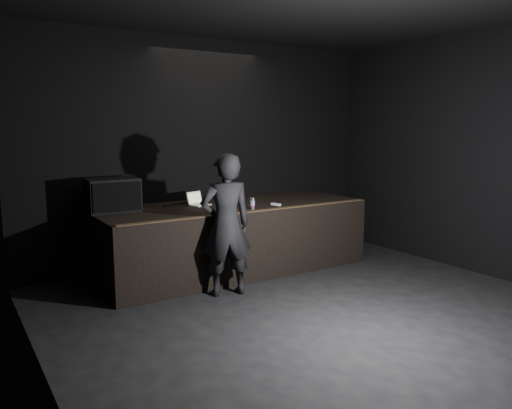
{
  "coord_description": "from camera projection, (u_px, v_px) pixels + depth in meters",
  "views": [
    {
      "loc": [
        -3.62,
        -3.67,
        2.16
      ],
      "look_at": [
        0.17,
        2.3,
        1.04
      ],
      "focal_mm": 35.0,
      "sensor_mm": 36.0,
      "label": 1
    }
  ],
  "objects": [
    {
      "name": "wii_remote",
      "position": [
        276.0,
        204.0,
        7.33
      ],
      "size": [
        0.08,
        0.17,
        0.03
      ],
      "primitive_type": "cube",
      "rotation": [
        0.0,
        0.0,
        0.25
      ],
      "color": "white",
      "rests_on": "stage_riser"
    },
    {
      "name": "stage_riser",
      "position": [
        231.0,
        237.0,
        7.51
      ],
      "size": [
        4.0,
        1.5,
        1.0
      ],
      "primitive_type": "cube",
      "color": "black",
      "rests_on": "ground"
    },
    {
      "name": "beer_can",
      "position": [
        252.0,
        204.0,
        6.98
      ],
      "size": [
        0.07,
        0.07,
        0.16
      ],
      "color": "silver",
      "rests_on": "stage_riser"
    },
    {
      "name": "riser_lip",
      "position": [
        257.0,
        211.0,
        6.84
      ],
      "size": [
        3.92,
        0.1,
        0.01
      ],
      "primitive_type": "cube",
      "color": "brown",
      "rests_on": "stage_riser"
    },
    {
      "name": "laptop",
      "position": [
        198.0,
        202.0,
        7.35
      ],
      "size": [
        0.35,
        0.33,
        0.2
      ],
      "rotation": [
        0.0,
        0.0,
        0.33
      ],
      "color": "silver",
      "rests_on": "stage_riser"
    },
    {
      "name": "ground",
      "position": [
        358.0,
        331.0,
        5.31
      ],
      "size": [
        7.0,
        7.0,
        0.0
      ],
      "primitive_type": "plane",
      "color": "black",
      "rests_on": "ground"
    },
    {
      "name": "person",
      "position": [
        226.0,
        225.0,
        6.33
      ],
      "size": [
        0.74,
        0.56,
        1.82
      ],
      "primitive_type": "imported",
      "rotation": [
        0.0,
        0.0,
        2.94
      ],
      "color": "black",
      "rests_on": "ground"
    },
    {
      "name": "room_walls",
      "position": [
        365.0,
        140.0,
        5.0
      ],
      "size": [
        6.1,
        7.1,
        3.52
      ],
      "color": "black",
      "rests_on": "ground"
    },
    {
      "name": "cable",
      "position": [
        189.0,
        202.0,
        7.61
      ],
      "size": [
        0.98,
        0.34,
        0.02
      ],
      "primitive_type": "cylinder",
      "rotation": [
        0.0,
        1.57,
        0.32
      ],
      "color": "black",
      "rests_on": "stage_riser"
    },
    {
      "name": "plastic_cup",
      "position": [
        229.0,
        201.0,
        7.47
      ],
      "size": [
        0.07,
        0.07,
        0.09
      ],
      "primitive_type": "cylinder",
      "color": "white",
      "rests_on": "stage_riser"
    },
    {
      "name": "stage_monitor",
      "position": [
        113.0,
        195.0,
        6.78
      ],
      "size": [
        0.7,
        0.52,
        0.45
      ],
      "rotation": [
        0.0,
        0.0,
        -0.04
      ],
      "color": "black",
      "rests_on": "stage_riser"
    }
  ]
}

